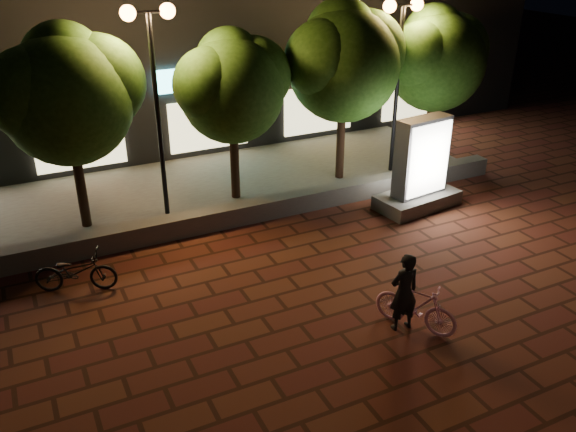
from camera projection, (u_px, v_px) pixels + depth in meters
ground at (312, 303)px, 12.00m from camera, size 80.00×80.00×0.00m
retaining_wall at (238, 214)px, 15.12m from camera, size 16.00×0.45×0.50m
sidewalk at (206, 187)px, 17.24m from camera, size 16.00×5.00×0.08m
tree_left at (67, 91)px, 13.55m from camera, size 3.60×3.00×4.89m
tree_mid at (232, 83)px, 15.23m from camera, size 3.24×2.70×4.50m
tree_right at (345, 58)px, 16.39m from camera, size 3.72×3.10×5.07m
tree_far_right at (437, 55)px, 17.73m from camera, size 3.48×2.90×4.76m
street_lamp_left at (153, 60)px, 13.86m from camera, size 1.26×0.36×5.18m
street_lamp_right at (400, 42)px, 16.68m from camera, size 1.26×0.36×4.98m
ad_kiosk at (420, 172)px, 15.70m from camera, size 2.41×1.43×2.47m
scooter_pink at (416, 306)px, 11.04m from camera, size 1.21×1.60×0.96m
rider at (404, 292)px, 10.91m from camera, size 0.60×0.41×1.58m
scooter_parked at (76, 272)px, 12.24m from camera, size 1.76×1.14×0.87m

